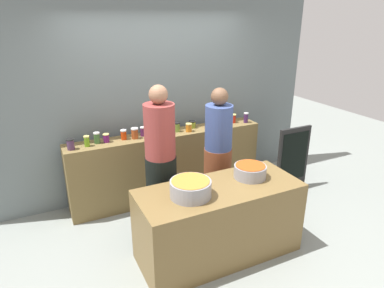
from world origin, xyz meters
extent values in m
plane|color=gray|center=(0.00, 0.00, 0.00)|extent=(12.00, 12.00, 0.00)
cube|color=slate|center=(0.00, 1.45, 1.50)|extent=(4.80, 0.12, 3.00)
cube|color=brown|center=(0.00, 1.10, 0.47)|extent=(2.70, 0.36, 0.95)
cube|color=brown|center=(0.00, -0.30, 0.40)|extent=(1.70, 0.70, 0.80)
cylinder|color=#472C4B|center=(-1.25, 1.05, 1.01)|extent=(0.09, 0.09, 0.12)
cylinder|color=black|center=(-1.25, 1.05, 1.07)|extent=(0.09, 0.09, 0.01)
cylinder|color=#5F931A|center=(-1.06, 1.07, 1.01)|extent=(0.06, 0.06, 0.12)
cylinder|color=#D6C666|center=(-1.06, 1.07, 1.07)|extent=(0.07, 0.07, 0.02)
cylinder|color=#385F2F|center=(-0.93, 1.12, 1.01)|extent=(0.07, 0.07, 0.13)
cylinder|color=silver|center=(-0.93, 1.12, 1.08)|extent=(0.08, 0.08, 0.01)
cylinder|color=#5A165A|center=(-0.82, 1.11, 1.00)|extent=(0.07, 0.07, 0.10)
cylinder|color=#D6C666|center=(-0.82, 1.11, 1.05)|extent=(0.08, 0.08, 0.01)
cylinder|color=#BB310B|center=(-0.59, 1.12, 1.00)|extent=(0.07, 0.07, 0.11)
cylinder|color=silver|center=(-0.59, 1.12, 1.07)|extent=(0.08, 0.08, 0.02)
cylinder|color=#923E1C|center=(-0.46, 1.09, 1.01)|extent=(0.09, 0.09, 0.12)
cylinder|color=silver|center=(-0.46, 1.09, 1.08)|extent=(0.09, 0.09, 0.02)
cylinder|color=#582152|center=(-0.33, 1.13, 1.00)|extent=(0.07, 0.07, 0.11)
cylinder|color=silver|center=(-0.33, 1.13, 1.06)|extent=(0.07, 0.07, 0.01)
cylinder|color=#BB3517|center=(-0.15, 1.12, 1.00)|extent=(0.08, 0.08, 0.11)
cylinder|color=#D6C666|center=(-0.15, 1.12, 1.06)|extent=(0.09, 0.09, 0.02)
cylinder|color=#512C54|center=(0.00, 1.06, 1.00)|extent=(0.08, 0.08, 0.11)
cylinder|color=silver|center=(0.00, 1.06, 1.06)|extent=(0.09, 0.09, 0.01)
cylinder|color=olive|center=(0.14, 1.10, 1.01)|extent=(0.08, 0.08, 0.11)
cylinder|color=black|center=(0.14, 1.10, 1.07)|extent=(0.08, 0.08, 0.01)
cylinder|color=orange|center=(0.28, 1.03, 1.00)|extent=(0.08, 0.08, 0.10)
cylinder|color=#D6C666|center=(0.28, 1.03, 1.06)|extent=(0.09, 0.09, 0.01)
cylinder|color=olive|center=(0.40, 1.16, 0.99)|extent=(0.09, 0.09, 0.09)
cylinder|color=black|center=(0.40, 1.16, 1.04)|extent=(0.09, 0.09, 0.01)
cylinder|color=#D05F10|center=(0.61, 1.10, 0.99)|extent=(0.07, 0.07, 0.09)
cylinder|color=black|center=(0.61, 1.10, 1.04)|extent=(0.08, 0.08, 0.01)
cylinder|color=#A32F18|center=(0.88, 1.14, 1.00)|extent=(0.08, 0.08, 0.10)
cylinder|color=black|center=(0.88, 1.14, 1.06)|extent=(0.08, 0.08, 0.01)
cylinder|color=#AF2212|center=(1.04, 1.12, 1.01)|extent=(0.08, 0.08, 0.11)
cylinder|color=#D6C666|center=(1.04, 1.12, 1.07)|extent=(0.08, 0.08, 0.01)
cylinder|color=#3E214E|center=(1.21, 1.04, 1.01)|extent=(0.06, 0.06, 0.13)
cylinder|color=silver|center=(1.21, 1.04, 1.09)|extent=(0.07, 0.07, 0.01)
cylinder|color=gray|center=(-0.34, -0.33, 0.88)|extent=(0.40, 0.40, 0.16)
cylinder|color=#AB722B|center=(-0.34, -0.33, 0.97)|extent=(0.37, 0.37, 0.00)
cylinder|color=gray|center=(0.41, -0.24, 0.87)|extent=(0.35, 0.35, 0.14)
cylinder|color=#974316|center=(0.41, -0.24, 0.94)|extent=(0.32, 0.32, 0.00)
cylinder|color=black|center=(-0.40, 0.32, 0.49)|extent=(0.35, 0.35, 0.97)
cylinder|color=brown|center=(-0.40, 0.32, 1.27)|extent=(0.34, 0.34, 0.60)
sphere|color=#8C6047|center=(-0.40, 0.32, 1.67)|extent=(0.20, 0.20, 0.20)
cylinder|color=brown|center=(0.40, 0.43, 0.45)|extent=(0.35, 0.35, 0.89)
cylinder|color=#394C84|center=(0.40, 0.43, 1.17)|extent=(0.33, 0.33, 0.55)
sphere|color=brown|center=(0.40, 0.43, 1.55)|extent=(0.21, 0.21, 0.21)
cube|color=black|center=(1.70, 0.51, 0.48)|extent=(0.53, 0.04, 0.96)
cube|color=black|center=(1.70, 0.49, 0.53)|extent=(0.45, 0.01, 0.73)
camera|label=1|loc=(-1.59, -2.94, 2.45)|focal=32.01mm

